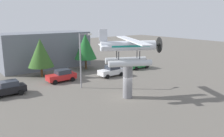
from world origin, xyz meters
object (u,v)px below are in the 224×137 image
(storefront_building, at_px, (45,50))
(tree_east, at_px, (41,53))
(display_pedestal, at_px, (128,81))
(streetlight_primary, at_px, (82,56))
(floatplane_monument, at_px, (129,50))
(car_far_white, at_px, (112,71))
(car_near_black, at_px, (8,88))
(car_mid_red, at_px, (62,76))
(tree_center_back, at_px, (85,47))
(car_distant_green, at_px, (139,64))

(storefront_building, xyz_separation_m, tree_east, (-3.26, -6.73, 0.58))
(display_pedestal, height_order, streetlight_primary, streetlight_primary)
(display_pedestal, height_order, storefront_building, storefront_building)
(floatplane_monument, relative_size, car_far_white, 2.35)
(streetlight_primary, height_order, storefront_building, streetlight_primary)
(car_near_black, height_order, streetlight_primary, streetlight_primary)
(display_pedestal, distance_m, tree_east, 16.03)
(streetlight_primary, bearing_deg, car_mid_red, 101.76)
(floatplane_monument, height_order, car_mid_red, floatplane_monument)
(display_pedestal, bearing_deg, car_near_black, 139.97)
(car_far_white, bearing_deg, car_mid_red, -13.60)
(car_mid_red, bearing_deg, tree_east, -72.22)
(floatplane_monument, relative_size, tree_east, 1.65)
(display_pedestal, relative_size, tree_east, 0.65)
(tree_center_back, bearing_deg, display_pedestal, -103.55)
(car_mid_red, distance_m, storefront_building, 11.41)
(floatplane_monument, xyz_separation_m, streetlight_primary, (-2.34, 6.63, -1.39))
(car_mid_red, xyz_separation_m, car_distant_green, (14.98, -0.33, 0.00))
(display_pedestal, distance_m, car_mid_red, 11.48)
(car_distant_green, bearing_deg, tree_center_back, -33.36)
(car_far_white, distance_m, tree_east, 11.29)
(floatplane_monument, bearing_deg, storefront_building, 118.94)
(car_mid_red, distance_m, tree_center_back, 9.13)
(car_distant_green, height_order, streetlight_primary, streetlight_primary)
(floatplane_monument, xyz_separation_m, tree_east, (-4.63, 15.32, -1.79))
(display_pedestal, relative_size, car_mid_red, 0.93)
(car_distant_green, xyz_separation_m, streetlight_primary, (-14.06, -4.09, 3.31))
(car_mid_red, relative_size, car_far_white, 1.00)
(car_far_white, bearing_deg, car_distant_green, -168.27)
(floatplane_monument, distance_m, car_mid_red, 12.44)
(car_distant_green, height_order, tree_center_back, tree_center_back)
(display_pedestal, distance_m, floatplane_monument, 3.63)
(display_pedestal, bearing_deg, streetlight_primary, 108.66)
(floatplane_monument, xyz_separation_m, storefront_building, (-1.37, 22.06, -2.37))
(streetlight_primary, bearing_deg, car_near_black, 163.25)
(streetlight_primary, height_order, tree_east, streetlight_primary)
(tree_center_back, bearing_deg, storefront_building, 129.94)
(storefront_building, bearing_deg, car_distant_green, -40.91)
(car_mid_red, bearing_deg, display_pedestal, 105.94)
(tree_east, bearing_deg, floatplane_monument, -73.19)
(car_mid_red, height_order, car_far_white, same)
(car_mid_red, xyz_separation_m, car_far_white, (7.65, -1.85, 0.00))
(tree_center_back, bearing_deg, car_near_black, -155.53)
(car_near_black, relative_size, car_distant_green, 1.00)
(floatplane_monument, xyz_separation_m, car_near_black, (-11.06, 9.25, -4.71))
(car_far_white, relative_size, storefront_building, 0.27)
(tree_east, relative_size, tree_center_back, 0.95)
(car_near_black, bearing_deg, car_distant_green, -176.33)
(car_far_white, height_order, streetlight_primary, streetlight_primary)
(car_near_black, relative_size, tree_center_back, 0.67)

